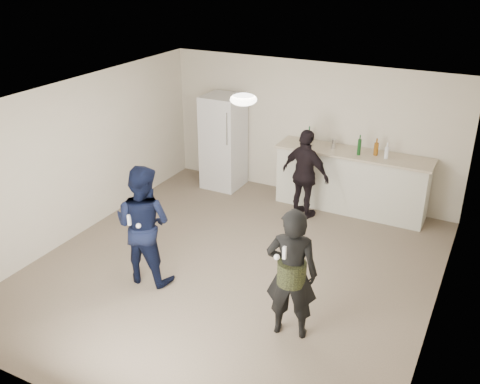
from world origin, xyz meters
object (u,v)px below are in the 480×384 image
at_px(shaker, 333,144).
at_px(man, 143,224).
at_px(spectator, 305,175).
at_px(woman, 292,274).
at_px(counter, 351,182).
at_px(fridge, 223,142).

distance_m(shaker, man, 3.79).
xyz_separation_m(shaker, man, (-1.52, -3.46, -0.32)).
distance_m(man, spectator, 3.09).
relative_size(shaker, woman, 0.10).
relative_size(counter, woman, 1.56).
xyz_separation_m(counter, woman, (0.34, -3.61, 0.31)).
bearing_deg(shaker, man, -113.76).
xyz_separation_m(fridge, shaker, (2.13, 0.09, 0.28)).
bearing_deg(counter, fridge, -178.40).
height_order(woman, spectator, woman).
relative_size(counter, man, 1.53).
bearing_deg(woman, fridge, -63.88).
distance_m(counter, man, 3.94).
height_order(man, woman, man).
relative_size(counter, spectator, 1.66).
bearing_deg(counter, shaker, 176.61).
bearing_deg(spectator, fridge, -1.48).
xyz_separation_m(fridge, spectator, (1.88, -0.55, -0.12)).
xyz_separation_m(counter, man, (-1.90, -3.43, 0.33)).
xyz_separation_m(counter, fridge, (-2.51, -0.07, 0.38)).
xyz_separation_m(shaker, woman, (0.72, -3.63, -0.34)).
relative_size(counter, shaker, 15.29).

